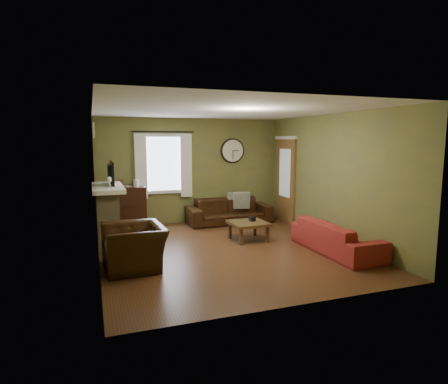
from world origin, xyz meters
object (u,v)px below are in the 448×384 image
object	(u,v)px
armchair	(134,247)
coffee_table	(248,231)
sofa_brown	(229,211)
bookshelf	(128,208)
sofa_red	(336,237)

from	to	relation	value
armchair	coffee_table	xyz separation A→B (m)	(2.41, 0.93, -0.15)
sofa_brown	armchair	bearing A→B (deg)	-134.94
armchair	coffee_table	size ratio (longest dim) A/B	1.47
bookshelf	coffee_table	xyz separation A→B (m)	(2.25, -1.88, -0.30)
sofa_brown	armchair	size ratio (longest dim) A/B	1.96
bookshelf	armchair	distance (m)	2.82
coffee_table	sofa_red	bearing A→B (deg)	-47.13
bookshelf	sofa_brown	xyz separation A→B (m)	(2.46, -0.18, -0.19)
armchair	coffee_table	world-z (taller)	armchair
bookshelf	sofa_red	distance (m)	4.71
sofa_brown	armchair	distance (m)	3.71
sofa_red	armchair	size ratio (longest dim) A/B	1.84
bookshelf	coffee_table	distance (m)	2.95
sofa_brown	bookshelf	bearing A→B (deg)	175.79
sofa_red	armchair	bearing A→B (deg)	84.02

